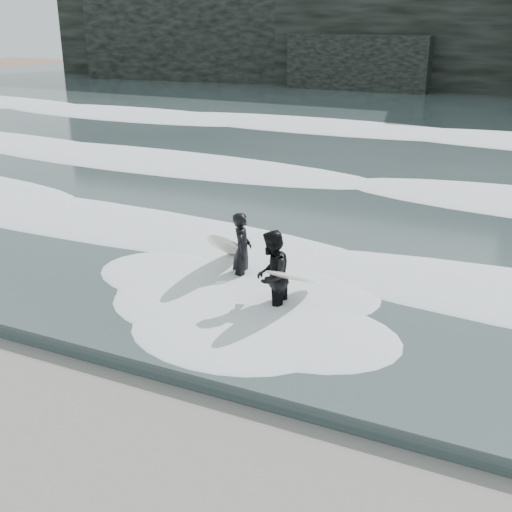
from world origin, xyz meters
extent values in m
cube|color=#354343|center=(0.00, 29.00, 0.15)|extent=(90.00, 52.00, 0.30)
cube|color=black|center=(0.00, 46.00, 5.00)|extent=(70.00, 9.00, 10.00)
ellipsoid|color=white|center=(0.00, 9.00, 0.40)|extent=(60.00, 3.20, 0.20)
ellipsoid|color=white|center=(0.00, 16.00, 0.42)|extent=(60.00, 4.00, 0.24)
ellipsoid|color=white|center=(0.00, 25.00, 0.45)|extent=(60.00, 4.80, 0.30)
imported|color=black|center=(-0.01, 6.91, 0.82)|extent=(0.59, 0.71, 1.65)
ellipsoid|color=silver|center=(-0.41, 6.96, 0.86)|extent=(1.14, 2.16, 1.26)
imported|color=black|center=(1.16, 5.78, 0.88)|extent=(0.75, 0.92, 1.77)
ellipsoid|color=silver|center=(1.58, 5.78, 0.95)|extent=(0.64, 1.97, 0.99)
camera|label=1|loc=(5.61, -4.23, 5.47)|focal=45.00mm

